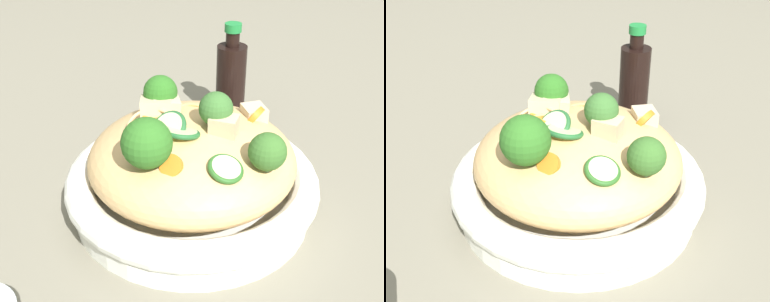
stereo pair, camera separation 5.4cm
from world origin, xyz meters
The scene contains 8 objects.
ground_plane centered at (0.00, 0.00, 0.00)m, with size 3.00×3.00×0.00m, color slate.
serving_bowl centered at (0.00, 0.00, 0.03)m, with size 0.29×0.29×0.06m.
noodle_heap centered at (0.00, 0.00, 0.07)m, with size 0.23×0.23×0.10m.
broccoli_florets centered at (-0.01, 0.03, 0.12)m, with size 0.20×0.16×0.07m.
carrot_coins centered at (0.02, -0.02, 0.10)m, with size 0.16×0.16×0.03m.
zucchini_slices centered at (-0.01, 0.04, 0.11)m, with size 0.13×0.09×0.04m.
chicken_chunks centered at (0.02, -0.02, 0.11)m, with size 0.14×0.10×0.04m.
soy_sauce_bottle centered at (0.05, -0.23, 0.07)m, with size 0.05×0.05×0.16m.
Camera 1 is at (-0.21, 0.41, 0.36)m, focal length 44.68 mm.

